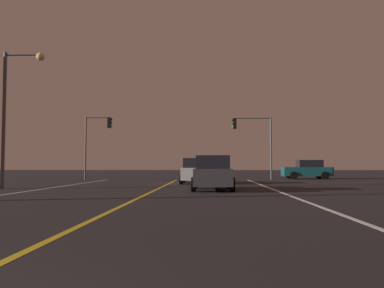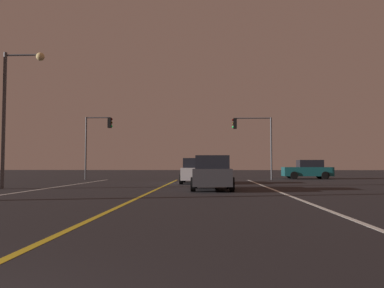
{
  "view_description": "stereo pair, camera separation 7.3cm",
  "coord_description": "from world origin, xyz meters",
  "px_view_note": "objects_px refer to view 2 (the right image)",
  "views": [
    {
      "loc": [
        2.6,
        -1.92,
        1.23
      ],
      "look_at": [
        1.55,
        24.25,
        2.64
      ],
      "focal_mm": 37.03,
      "sensor_mm": 36.0,
      "label": 1
    },
    {
      "loc": [
        2.67,
        -1.92,
        1.23
      ],
      "look_at": [
        1.55,
        24.25,
        2.64
      ],
      "focal_mm": 37.03,
      "sensor_mm": 36.0,
      "label": 2
    }
  ],
  "objects_px": {
    "car_lead_same_lane": "(212,173)",
    "street_lamp_left_mid": "(14,100)",
    "car_ahead_far": "(196,171)",
    "traffic_light_near_right": "(252,133)",
    "car_crossing_side": "(308,170)",
    "traffic_light_near_left": "(98,133)"
  },
  "relations": [
    {
      "from": "car_crossing_side",
      "to": "traffic_light_near_left",
      "type": "xyz_separation_m",
      "value": [
        -18.43,
        -2.34,
        3.15
      ]
    },
    {
      "from": "car_lead_same_lane",
      "to": "traffic_light_near_right",
      "type": "bearing_deg",
      "value": -14.13
    },
    {
      "from": "car_crossing_side",
      "to": "car_ahead_far",
      "type": "bearing_deg",
      "value": 42.97
    },
    {
      "from": "traffic_light_near_right",
      "to": "traffic_light_near_left",
      "type": "relative_size",
      "value": 0.98
    },
    {
      "from": "traffic_light_near_left",
      "to": "street_lamp_left_mid",
      "type": "xyz_separation_m",
      "value": [
        -0.75,
        -13.36,
        0.69
      ]
    },
    {
      "from": "car_lead_same_lane",
      "to": "street_lamp_left_mid",
      "type": "height_order",
      "value": "street_lamp_left_mid"
    },
    {
      "from": "car_lead_same_lane",
      "to": "street_lamp_left_mid",
      "type": "xyz_separation_m",
      "value": [
        -10.46,
        0.6,
        3.84
      ]
    },
    {
      "from": "car_ahead_far",
      "to": "traffic_light_near_left",
      "type": "height_order",
      "value": "traffic_light_near_left"
    },
    {
      "from": "car_crossing_side",
      "to": "traffic_light_near_right",
      "type": "xyz_separation_m",
      "value": [
        -5.21,
        -2.34,
        3.13
      ]
    },
    {
      "from": "car_ahead_far",
      "to": "traffic_light_near_right",
      "type": "height_order",
      "value": "traffic_light_near_right"
    },
    {
      "from": "car_ahead_far",
      "to": "street_lamp_left_mid",
      "type": "distance_m",
      "value": 12.11
    },
    {
      "from": "street_lamp_left_mid",
      "to": "traffic_light_near_right",
      "type": "bearing_deg",
      "value": 43.7
    },
    {
      "from": "traffic_light_near_left",
      "to": "car_crossing_side",
      "type": "bearing_deg",
      "value": 7.24
    },
    {
      "from": "traffic_light_near_left",
      "to": "street_lamp_left_mid",
      "type": "distance_m",
      "value": 13.39
    },
    {
      "from": "traffic_light_near_left",
      "to": "street_lamp_left_mid",
      "type": "bearing_deg",
      "value": -93.22
    },
    {
      "from": "traffic_light_near_left",
      "to": "car_lead_same_lane",
      "type": "bearing_deg",
      "value": -55.17
    },
    {
      "from": "traffic_light_near_left",
      "to": "street_lamp_left_mid",
      "type": "relative_size",
      "value": 0.75
    },
    {
      "from": "car_crossing_side",
      "to": "car_lead_same_lane",
      "type": "height_order",
      "value": "same"
    },
    {
      "from": "car_ahead_far",
      "to": "street_lamp_left_mid",
      "type": "xyz_separation_m",
      "value": [
        -9.4,
        -6.59,
        3.84
      ]
    },
    {
      "from": "car_crossing_side",
      "to": "traffic_light_near_left",
      "type": "relative_size",
      "value": 0.8
    },
    {
      "from": "car_ahead_far",
      "to": "traffic_light_near_right",
      "type": "xyz_separation_m",
      "value": [
        4.57,
        6.77,
        3.13
      ]
    },
    {
      "from": "car_ahead_far",
      "to": "traffic_light_near_left",
      "type": "xyz_separation_m",
      "value": [
        -8.65,
        6.77,
        3.15
      ]
    }
  ]
}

